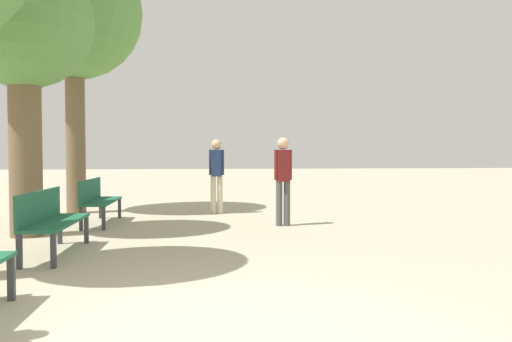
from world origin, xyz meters
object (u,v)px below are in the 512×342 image
tree_row_2 (74,14)px  pedestrian_near (217,171)px  pedestrian_mid (283,175)px  bench_row_1 (50,217)px  bench_row_2 (97,197)px  tree_row_1 (23,28)px

tree_row_2 → pedestrian_near: tree_row_2 is taller
tree_row_2 → pedestrian_mid: (4.48, -2.51, -3.62)m
bench_row_1 → tree_row_2: (-0.86, 4.89, 4.07)m
bench_row_1 → bench_row_2: bearing=90.0°
bench_row_2 → tree_row_2: (-0.86, 1.88, 4.07)m
tree_row_1 → pedestrian_near: (3.25, 2.76, -2.49)m
tree_row_2 → pedestrian_near: (3.25, -0.49, -3.61)m
bench_row_1 → bench_row_2: (0.00, 3.01, 0.00)m
bench_row_2 → pedestrian_near: bearing=30.2°
tree_row_1 → pedestrian_mid: size_ratio=2.79×
pedestrian_near → pedestrian_mid: 2.36m
bench_row_2 → tree_row_2: size_ratio=0.29×
tree_row_1 → tree_row_2: 3.44m
bench_row_2 → pedestrian_near: size_ratio=1.04×
bench_row_2 → tree_row_1: (-0.86, -1.37, 2.95)m
bench_row_1 → tree_row_2: bearing=100.0°
bench_row_2 → pedestrian_near: (2.39, 1.39, 0.46)m
bench_row_1 → pedestrian_near: pedestrian_near is taller
bench_row_1 → pedestrian_mid: bearing=33.3°
bench_row_1 → pedestrian_near: 5.02m
tree_row_1 → pedestrian_near: 4.94m
bench_row_1 → pedestrian_mid: pedestrian_mid is taller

